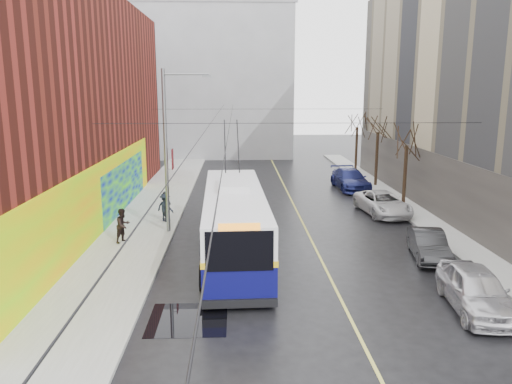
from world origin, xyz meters
TOP-DOWN VIEW (x-y plane):
  - ground at (0.00, 0.00)m, footprint 140.00×140.00m
  - sidewalk_left at (-8.00, 12.00)m, footprint 4.00×60.00m
  - sidewalk_right at (9.00, 12.00)m, footprint 2.00×60.00m
  - lane_line at (1.50, 14.00)m, footprint 0.12×50.00m
  - building_left at (-15.99, 13.99)m, footprint 12.11×36.00m
  - building_far at (-6.00, 44.99)m, footprint 20.50×12.10m
  - streetlight_pole at (-6.14, 10.00)m, footprint 2.65×0.60m
  - catenary_wires at (-2.54, 14.77)m, footprint 18.00×60.00m
  - tree_near at (9.00, 16.00)m, footprint 3.20×3.20m
  - tree_mid at (9.00, 23.00)m, footprint 3.20×3.20m
  - tree_far at (9.00, 30.00)m, footprint 3.20×3.20m
  - puddle at (-4.23, -0.71)m, footprint 2.74×2.70m
  - pigeons_flying at (-2.54, 10.44)m, footprint 4.23×3.24m
  - trolleybus at (-2.60, 6.14)m, footprint 3.36×13.11m
  - parked_car_a at (6.19, -0.38)m, footprint 2.38×4.87m
  - parked_car_b at (6.63, 5.32)m, footprint 2.10×4.26m
  - parked_car_c at (6.91, 13.86)m, footprint 2.99×5.46m
  - parked_car_d at (6.66, 22.03)m, footprint 2.57×5.68m
  - following_car at (-3.08, 18.09)m, footprint 2.50×4.99m
  - pedestrian_a at (-6.65, 12.11)m, footprint 0.58×0.75m
  - pedestrian_b at (-8.36, 8.03)m, footprint 1.04×1.10m
  - pedestrian_c at (-6.76, 12.13)m, footprint 1.28×1.11m

SIDE VIEW (x-z plane):
  - ground at x=0.00m, z-range 0.00..0.00m
  - lane_line at x=1.50m, z-range 0.00..0.01m
  - puddle at x=-4.23m, z-range 0.00..0.01m
  - sidewalk_left at x=-8.00m, z-range 0.00..0.15m
  - sidewalk_right at x=9.00m, z-range 0.00..0.15m
  - parked_car_b at x=6.63m, z-range 0.00..1.34m
  - parked_car_c at x=6.91m, z-range 0.00..1.45m
  - parked_car_a at x=6.19m, z-range 0.00..1.60m
  - parked_car_d at x=6.66m, z-range 0.00..1.61m
  - following_car at x=-3.08m, z-range 0.00..1.63m
  - pedestrian_c at x=-6.76m, z-range 0.15..1.87m
  - pedestrian_b at x=-8.36m, z-range 0.15..1.93m
  - pedestrian_a at x=-6.65m, z-range 0.15..1.98m
  - trolleybus at x=-2.60m, z-range -1.37..4.80m
  - streetlight_pole at x=-6.14m, z-range 0.35..9.35m
  - tree_near at x=9.00m, z-range 1.78..8.18m
  - tree_far at x=9.00m, z-range 1.86..8.43m
  - tree_mid at x=9.00m, z-range 1.91..8.59m
  - catenary_wires at x=-2.54m, z-range 6.13..6.36m
  - pigeons_flying at x=-2.54m, z-range 5.62..7.50m
  - building_left at x=-15.99m, z-range -0.01..13.99m
  - building_far at x=-6.00m, z-range 0.02..18.02m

